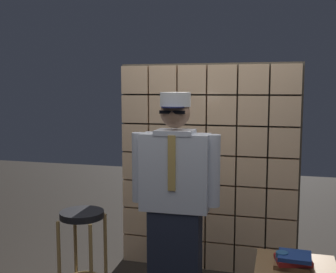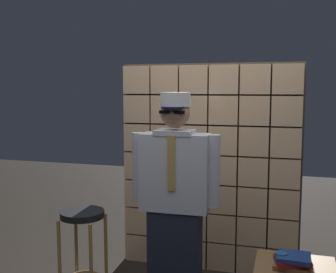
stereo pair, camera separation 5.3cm
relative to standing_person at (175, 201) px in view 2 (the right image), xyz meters
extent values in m
cube|color=#E0B78C|center=(-0.61, 0.85, -0.75)|extent=(0.26, 0.08, 0.26)
cube|color=#E0B78C|center=(-0.33, 0.85, -0.75)|extent=(0.26, 0.08, 0.26)
cube|color=#E0B78C|center=(-0.05, 0.85, -0.75)|extent=(0.26, 0.08, 0.26)
cube|color=#E0B78C|center=(0.23, 0.85, -0.75)|extent=(0.26, 0.08, 0.26)
cube|color=#E0B78C|center=(0.51, 0.85, -0.75)|extent=(0.26, 0.08, 0.26)
cube|color=#E0B78C|center=(0.79, 0.85, -0.75)|extent=(0.26, 0.08, 0.26)
cube|color=#E0B78C|center=(-0.61, 0.85, -0.47)|extent=(0.26, 0.08, 0.26)
cube|color=#E0B78C|center=(-0.33, 0.85, -0.47)|extent=(0.26, 0.08, 0.26)
cube|color=#E0B78C|center=(-0.05, 0.85, -0.47)|extent=(0.26, 0.08, 0.26)
cube|color=#E0B78C|center=(0.23, 0.85, -0.47)|extent=(0.26, 0.08, 0.26)
cube|color=#E0B78C|center=(0.51, 0.85, -0.47)|extent=(0.26, 0.08, 0.26)
cube|color=#E0B78C|center=(0.79, 0.85, -0.47)|extent=(0.26, 0.08, 0.26)
cube|color=#E0B78C|center=(-0.61, 0.85, -0.20)|extent=(0.26, 0.08, 0.26)
cube|color=#E0B78C|center=(-0.33, 0.85, -0.20)|extent=(0.26, 0.08, 0.26)
cube|color=#E0B78C|center=(-0.05, 0.85, -0.20)|extent=(0.26, 0.08, 0.26)
cube|color=#E0B78C|center=(0.23, 0.85, -0.20)|extent=(0.26, 0.08, 0.26)
cube|color=#E0B78C|center=(0.51, 0.85, -0.20)|extent=(0.26, 0.08, 0.26)
cube|color=#E0B78C|center=(0.79, 0.85, -0.20)|extent=(0.26, 0.08, 0.26)
cube|color=#E0B78C|center=(-0.61, 0.85, 0.08)|extent=(0.26, 0.08, 0.26)
cube|color=#E0B78C|center=(-0.33, 0.85, 0.08)|extent=(0.26, 0.08, 0.26)
cube|color=#E0B78C|center=(-0.05, 0.85, 0.08)|extent=(0.26, 0.08, 0.26)
cube|color=#E0B78C|center=(0.23, 0.85, 0.08)|extent=(0.26, 0.08, 0.26)
cube|color=#E0B78C|center=(0.51, 0.85, 0.08)|extent=(0.26, 0.08, 0.26)
cube|color=#E0B78C|center=(0.79, 0.85, 0.08)|extent=(0.26, 0.08, 0.26)
cube|color=#E0B78C|center=(-0.61, 0.85, 0.36)|extent=(0.26, 0.08, 0.26)
cube|color=#E0B78C|center=(-0.33, 0.85, 0.36)|extent=(0.26, 0.08, 0.26)
cube|color=#E0B78C|center=(-0.05, 0.85, 0.36)|extent=(0.26, 0.08, 0.26)
cube|color=#E0B78C|center=(0.23, 0.85, 0.36)|extent=(0.26, 0.08, 0.26)
cube|color=#E0B78C|center=(0.51, 0.85, 0.36)|extent=(0.26, 0.08, 0.26)
cube|color=#E0B78C|center=(0.79, 0.85, 0.36)|extent=(0.26, 0.08, 0.26)
cube|color=#E0B78C|center=(-0.61, 0.85, 0.64)|extent=(0.26, 0.08, 0.26)
cube|color=#E0B78C|center=(-0.33, 0.85, 0.64)|extent=(0.26, 0.08, 0.26)
cube|color=#E0B78C|center=(-0.05, 0.85, 0.64)|extent=(0.26, 0.08, 0.26)
cube|color=#E0B78C|center=(0.23, 0.85, 0.64)|extent=(0.26, 0.08, 0.26)
cube|color=#E0B78C|center=(0.51, 0.85, 0.64)|extent=(0.26, 0.08, 0.26)
cube|color=#E0B78C|center=(0.79, 0.85, 0.64)|extent=(0.26, 0.08, 0.26)
cube|color=#E0B78C|center=(-0.61, 0.85, 0.92)|extent=(0.26, 0.08, 0.26)
cube|color=#E0B78C|center=(-0.33, 0.85, 0.92)|extent=(0.26, 0.08, 0.26)
cube|color=#E0B78C|center=(-0.05, 0.85, 0.92)|extent=(0.26, 0.08, 0.26)
cube|color=#E0B78C|center=(0.23, 0.85, 0.92)|extent=(0.26, 0.08, 0.26)
cube|color=#E0B78C|center=(0.51, 0.85, 0.92)|extent=(0.26, 0.08, 0.26)
cube|color=#E0B78C|center=(0.79, 0.85, 0.92)|extent=(0.26, 0.08, 0.26)
cube|color=#4C4438|center=(0.09, 0.90, 0.08)|extent=(1.70, 0.02, 1.98)
cube|color=#1E2333|center=(0.00, 0.00, -0.48)|extent=(0.40, 0.21, 0.82)
cube|color=silver|center=(0.00, 0.00, 0.22)|extent=(0.52, 0.23, 0.58)
cube|color=tan|center=(0.00, -0.12, 0.31)|extent=(0.06, 0.01, 0.40)
cube|color=silver|center=(0.00, 0.00, 0.52)|extent=(0.29, 0.24, 0.04)
sphere|color=#A87A5B|center=(0.00, 0.00, 0.66)|extent=(0.22, 0.22, 0.22)
ellipsoid|color=black|center=(0.00, -0.05, 0.62)|extent=(0.15, 0.08, 0.10)
cube|color=black|center=(0.00, -0.10, 0.67)|extent=(0.19, 0.02, 0.02)
cylinder|color=#191E47|center=(0.00, -0.08, 0.71)|extent=(0.17, 0.17, 0.01)
cylinder|color=white|center=(0.00, 0.00, 0.76)|extent=(0.23, 0.23, 0.11)
cylinder|color=silver|center=(0.29, 0.01, 0.24)|extent=(0.10, 0.10, 0.53)
cylinder|color=silver|center=(-0.29, -0.01, 0.24)|extent=(0.10, 0.10, 0.53)
cylinder|color=black|center=(-0.71, -0.13, -0.13)|extent=(0.34, 0.34, 0.05)
cylinder|color=tan|center=(-0.84, -0.26, -0.52)|extent=(0.03, 0.03, 0.73)
cylinder|color=tan|center=(-0.58, -0.26, -0.52)|extent=(0.03, 0.03, 0.73)
cylinder|color=tan|center=(-0.84, 0.01, -0.52)|extent=(0.03, 0.03, 0.73)
cylinder|color=tan|center=(-0.58, 0.01, -0.52)|extent=(0.03, 0.03, 0.73)
cube|color=brown|center=(0.88, -0.25, -0.33)|extent=(0.52, 0.52, 0.04)
cube|color=brown|center=(0.85, -0.27, -0.30)|extent=(0.23, 0.15, 0.03)
cube|color=maroon|center=(0.86, -0.26, -0.27)|extent=(0.25, 0.21, 0.03)
cube|color=navy|center=(0.86, -0.26, -0.24)|extent=(0.21, 0.20, 0.03)
cylinder|color=navy|center=(0.78, -0.26, -0.27)|extent=(0.08, 0.08, 0.09)
torus|color=navy|center=(0.84, -0.26, -0.26)|extent=(0.06, 0.01, 0.06)
camera|label=1|loc=(0.74, -2.96, 0.84)|focal=44.43mm
camera|label=2|loc=(0.79, -2.95, 0.84)|focal=44.43mm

